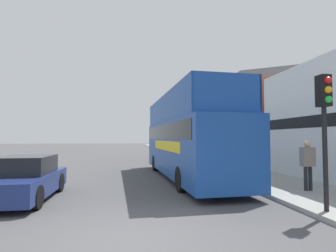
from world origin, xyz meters
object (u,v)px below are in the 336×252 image
(traffic_signal, at_px, (325,111))
(pedestrian_second, at_px, (308,160))
(parked_car_far_side, at_px, (24,179))
(lamp_post_third, at_px, (176,125))
(tour_bus, at_px, (186,142))
(lamp_post_second, at_px, (200,124))
(lamp_post_nearest, at_px, (248,110))
(parked_car_ahead_of_bus, at_px, (171,154))

(traffic_signal, bearing_deg, pedestrian_second, 61.88)
(parked_car_far_side, xyz_separation_m, lamp_post_third, (8.54, 18.41, 2.79))
(traffic_signal, xyz_separation_m, lamp_post_third, (-0.06, 21.61, 0.68))
(tour_bus, distance_m, traffic_signal, 7.46)
(pedestrian_second, distance_m, lamp_post_third, 19.25)
(pedestrian_second, relative_size, lamp_post_second, 0.43)
(lamp_post_second, xyz_separation_m, lamp_post_third, (-0.33, 8.33, 0.35))
(lamp_post_nearest, bearing_deg, parked_car_ahead_of_bus, 99.66)
(tour_bus, relative_size, lamp_post_third, 2.29)
(lamp_post_nearest, relative_size, lamp_post_third, 0.96)
(tour_bus, xyz_separation_m, parked_car_far_side, (-6.39, -3.87, -1.18))
(lamp_post_third, bearing_deg, pedestrian_second, -85.74)
(parked_car_far_side, xyz_separation_m, pedestrian_second, (9.96, -0.65, 0.56))
(lamp_post_nearest, bearing_deg, lamp_post_third, 91.03)
(parked_car_far_side, bearing_deg, lamp_post_nearest, -168.92)
(pedestrian_second, bearing_deg, lamp_post_third, 94.26)
(parked_car_far_side, bearing_deg, pedestrian_second, 176.12)
(parked_car_ahead_of_bus, bearing_deg, tour_bus, -95.09)
(traffic_signal, height_order, lamp_post_third, lamp_post_third)
(parked_car_ahead_of_bus, height_order, lamp_post_second, lamp_post_second)
(traffic_signal, distance_m, lamp_post_nearest, 4.98)
(pedestrian_second, distance_m, traffic_signal, 3.27)
(tour_bus, relative_size, lamp_post_nearest, 2.39)
(tour_bus, xyz_separation_m, lamp_post_second, (2.48, 6.22, 1.26))
(tour_bus, height_order, lamp_post_nearest, lamp_post_nearest)
(tour_bus, xyz_separation_m, traffic_signal, (2.20, -7.06, 0.93))
(tour_bus, distance_m, lamp_post_second, 6.81)
(tour_bus, distance_m, parked_car_far_side, 7.56)
(pedestrian_second, xyz_separation_m, lamp_post_nearest, (-1.12, 2.40, 2.10))
(parked_car_far_side, xyz_separation_m, traffic_signal, (8.60, -3.20, 2.11))
(traffic_signal, distance_m, lamp_post_third, 21.62)
(tour_bus, distance_m, lamp_post_nearest, 3.56)
(lamp_post_second, bearing_deg, parked_car_far_side, -131.34)
(traffic_signal, bearing_deg, tour_bus, 107.33)
(lamp_post_nearest, bearing_deg, pedestrian_second, -65.03)
(lamp_post_nearest, distance_m, lamp_post_second, 8.33)
(tour_bus, height_order, traffic_signal, tour_bus)
(traffic_signal, xyz_separation_m, lamp_post_second, (0.27, 13.28, 0.33))
(lamp_post_third, bearing_deg, lamp_post_nearest, -88.97)
(lamp_post_nearest, xyz_separation_m, lamp_post_third, (-0.30, 16.66, 0.12))
(tour_bus, height_order, pedestrian_second, tour_bus)
(traffic_signal, relative_size, lamp_post_third, 0.75)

